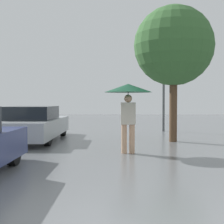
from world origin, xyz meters
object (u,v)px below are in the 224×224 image
(tree, at_px, (174,46))
(street_lamp, at_px, (164,68))
(pedestrian, at_px, (128,95))
(parked_car_farthest, at_px, (33,124))

(tree, relative_size, street_lamp, 1.14)
(pedestrian, bearing_deg, street_lamp, 73.03)
(pedestrian, distance_m, tree, 3.38)
(pedestrian, bearing_deg, parked_car_farthest, 139.92)
(pedestrian, xyz_separation_m, street_lamp, (1.86, 6.10, 1.36))
(parked_car_farthest, distance_m, street_lamp, 6.54)
(parked_car_farthest, height_order, tree, tree)
(pedestrian, distance_m, street_lamp, 6.52)
(tree, bearing_deg, street_lamp, 86.39)
(street_lamp, bearing_deg, pedestrian, -106.97)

